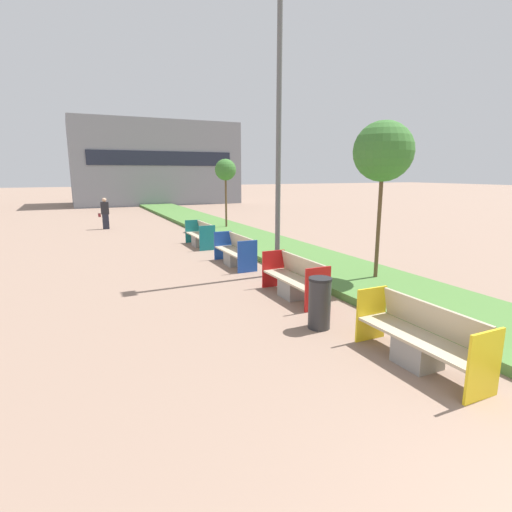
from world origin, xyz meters
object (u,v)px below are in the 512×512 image
Objects in this scene: street_lamp_post at (279,123)px; sapling_tree_far at (226,170)px; bench_teal_frame at (201,237)px; bench_red_frame at (295,282)px; sapling_tree_near at (383,152)px; bench_blue_frame at (235,254)px; pedestrian_walking at (105,213)px; bench_yellow_frame at (420,342)px; litter_bin at (320,303)px.

sapling_tree_far is at bearing 78.04° from street_lamp_post.
bench_teal_frame is at bearing 96.59° from street_lamp_post.
bench_teal_frame is (-0.00, 7.33, -0.00)m from bench_red_frame.
street_lamp_post is at bearing 73.09° from bench_red_frame.
bench_red_frame is 0.50× the size of sapling_tree_near.
bench_blue_frame is 10.87m from pedestrian_walking.
bench_teal_frame is at bearing 90.01° from bench_yellow_frame.
sapling_tree_near is 15.25m from pedestrian_walking.
bench_yellow_frame is at bearing -96.09° from street_lamp_post.
street_lamp_post is at bearing -83.41° from bench_teal_frame.
bench_blue_frame is 3.67m from bench_teal_frame.
sapling_tree_near is at bearing -68.46° from pedestrian_walking.
litter_bin is (-0.55, 1.88, 0.12)m from bench_yellow_frame.
sapling_tree_far is (2.54, 11.12, 2.60)m from bench_red_frame.
pedestrian_walking is (-2.98, 17.83, 0.44)m from bench_yellow_frame.
street_lamp_post is at bearing 73.23° from litter_bin.
bench_blue_frame is (0.00, 3.66, 0.00)m from bench_red_frame.
sapling_tree_far is at bearing -28.42° from pedestrian_walking.
bench_blue_frame is 0.59× the size of sapling_tree_far.
bench_blue_frame is 5.53m from litter_bin.
litter_bin is 16.13m from pedestrian_walking.
litter_bin is at bearing -95.69° from bench_blue_frame.
bench_yellow_frame is 1.03× the size of bench_blue_frame.
pedestrian_walking is (-5.52, 2.99, -2.16)m from sapling_tree_far.
litter_bin reaches higher than bench_teal_frame.
bench_red_frame is 3.66m from bench_blue_frame.
litter_bin is 5.44m from street_lamp_post.
sapling_tree_near is at bearing -54.29° from bench_blue_frame.
litter_bin is at bearing -147.54° from sapling_tree_near.
sapling_tree_far is (-0.00, 10.99, -0.40)m from sapling_tree_near.
bench_yellow_frame is at bearing -89.98° from bench_red_frame.
street_lamp_post is (1.16, 3.85, 3.67)m from litter_bin.
pedestrian_walking reaches higher than litter_bin.
bench_yellow_frame is at bearing -89.99° from bench_blue_frame.
street_lamp_post is 9.38m from sapling_tree_far.
bench_red_frame is 1.28× the size of pedestrian_walking.
street_lamp_post is at bearing 83.91° from bench_yellow_frame.
sapling_tree_near is (2.54, 3.84, 3.00)m from bench_yellow_frame.
bench_yellow_frame is 11.04m from bench_teal_frame.
street_lamp_post is (0.61, 5.73, 3.79)m from bench_yellow_frame.
street_lamp_post is (0.61, -5.31, 3.79)m from bench_teal_frame.
sapling_tree_far reaches higher than bench_yellow_frame.
bench_red_frame and bench_teal_frame have the same top height.
bench_teal_frame is 6.56m from street_lamp_post.
street_lamp_post reaches higher than sapling_tree_near.
sapling_tree_far reaches higher than litter_bin.
bench_teal_frame is 5.26m from sapling_tree_far.
sapling_tree_near is 1.17× the size of sapling_tree_far.
bench_blue_frame is 5.29m from sapling_tree_near.
pedestrian_walking reaches higher than bench_teal_frame.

